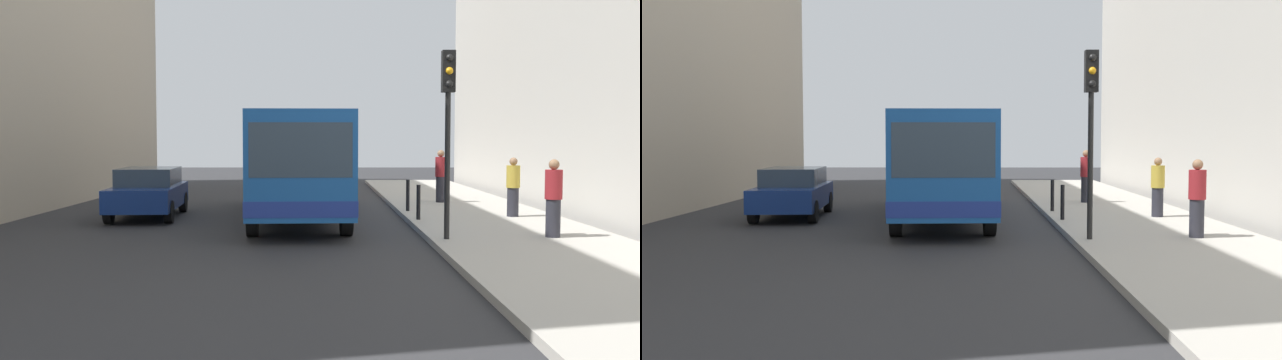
% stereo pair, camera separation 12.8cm
% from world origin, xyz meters
% --- Properties ---
extents(ground_plane, '(80.00, 80.00, 0.00)m').
position_xyz_m(ground_plane, '(0.00, 0.00, 0.00)').
color(ground_plane, '#2D2D30').
extents(sidewalk, '(4.40, 40.00, 0.15)m').
position_xyz_m(sidewalk, '(5.40, 0.00, 0.07)').
color(sidewalk, '#ADA89E').
rests_on(sidewalk, ground).
extents(bus, '(3.05, 11.13, 3.00)m').
position_xyz_m(bus, '(0.08, 3.52, 1.73)').
color(bus, '#19519E').
rests_on(bus, ground).
extents(car_beside_bus, '(2.10, 4.51, 1.48)m').
position_xyz_m(car_beside_bus, '(-4.34, 3.48, 0.78)').
color(car_beside_bus, navy).
rests_on(car_beside_bus, ground).
extents(car_behind_bus, '(2.04, 4.49, 1.48)m').
position_xyz_m(car_behind_bus, '(-0.34, 14.70, 0.78)').
color(car_behind_bus, maroon).
rests_on(car_behind_bus, ground).
extents(traffic_light, '(0.28, 0.33, 4.10)m').
position_xyz_m(traffic_light, '(3.55, -2.02, 3.01)').
color(traffic_light, black).
rests_on(traffic_light, sidewalk).
extents(bollard_near, '(0.11, 0.11, 0.95)m').
position_xyz_m(bollard_near, '(3.45, 1.64, 0.62)').
color(bollard_near, black).
rests_on(bollard_near, sidewalk).
extents(bollard_mid, '(0.11, 0.11, 0.95)m').
position_xyz_m(bollard_mid, '(3.45, 3.90, 0.62)').
color(bollard_mid, black).
rests_on(bollard_mid, sidewalk).
extents(pedestrian_near_signal, '(0.38, 0.38, 1.74)m').
position_xyz_m(pedestrian_near_signal, '(5.98, -1.72, 1.02)').
color(pedestrian_near_signal, '#26262D').
rests_on(pedestrian_near_signal, sidewalk).
extents(pedestrian_mid_sidewalk, '(0.38, 0.38, 1.67)m').
position_xyz_m(pedestrian_mid_sidewalk, '(6.23, 2.39, 0.98)').
color(pedestrian_mid_sidewalk, '#26262D').
rests_on(pedestrian_mid_sidewalk, sidewalk).
extents(pedestrian_far_sidewalk, '(0.38, 0.38, 1.81)m').
position_xyz_m(pedestrian_far_sidewalk, '(4.96, 6.82, 1.06)').
color(pedestrian_far_sidewalk, '#26262D').
rests_on(pedestrian_far_sidewalk, sidewalk).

